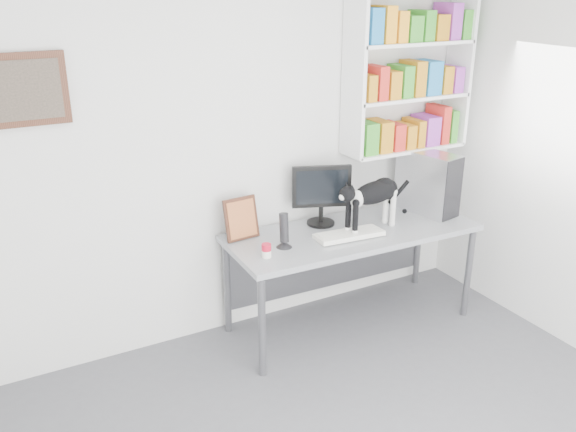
{
  "coord_description": "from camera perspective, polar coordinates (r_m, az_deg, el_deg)",
  "views": [
    {
      "loc": [
        -1.62,
        -1.82,
        2.48
      ],
      "look_at": [
        0.19,
        1.53,
        1.01
      ],
      "focal_mm": 38.0,
      "sensor_mm": 36.0,
      "label": 1
    }
  ],
  "objects": [
    {
      "name": "leaning_print",
      "position": [
        4.27,
        -4.41,
        -0.17
      ],
      "size": [
        0.26,
        0.12,
        0.31
      ],
      "primitive_type": "cube",
      "rotation": [
        0.0,
        0.0,
        0.09
      ],
      "color": "#4D2818",
      "rests_on": "desk"
    },
    {
      "name": "cat",
      "position": [
        4.44,
        7.94,
        1.02
      ],
      "size": [
        0.64,
        0.27,
        0.38
      ],
      "primitive_type": null,
      "rotation": [
        0.0,
        0.0,
        0.17
      ],
      "color": "black",
      "rests_on": "desk"
    },
    {
      "name": "speaker",
      "position": [
        4.13,
        -0.37,
        -1.31
      ],
      "size": [
        0.13,
        0.13,
        0.26
      ],
      "primitive_type": "cylinder",
      "rotation": [
        0.0,
        0.0,
        -0.24
      ],
      "color": "black",
      "rests_on": "desk"
    },
    {
      "name": "pc_tower",
      "position": [
        4.87,
        12.91,
        3.11
      ],
      "size": [
        0.3,
        0.51,
        0.48
      ],
      "primitive_type": "cube",
      "rotation": [
        0.0,
        0.0,
        0.2
      ],
      "color": "#B9BABE",
      "rests_on": "desk"
    },
    {
      "name": "monitor",
      "position": [
        4.49,
        3.13,
        2.0
      ],
      "size": [
        0.48,
        0.35,
        0.47
      ],
      "primitive_type": "cube",
      "rotation": [
        0.0,
        0.0,
        -0.36
      ],
      "color": "black",
      "rests_on": "desk"
    },
    {
      "name": "wall_art",
      "position": [
        3.85,
        -23.75,
        10.72
      ],
      "size": [
        0.52,
        0.04,
        0.42
      ],
      "primitive_type": "cube",
      "color": "#4D2818",
      "rests_on": "room"
    },
    {
      "name": "desk",
      "position": [
        4.65,
        5.89,
        -5.73
      ],
      "size": [
        1.88,
        0.78,
        0.78
      ],
      "primitive_type": "cube",
      "rotation": [
        0.0,
        0.0,
        -0.03
      ],
      "color": "gray",
      "rests_on": "room"
    },
    {
      "name": "room",
      "position": [
        2.68,
        12.04,
        -4.29
      ],
      "size": [
        4.01,
        4.01,
        2.7
      ],
      "color": "#4C4C50",
      "rests_on": "ground"
    },
    {
      "name": "keyboard",
      "position": [
        4.36,
        5.72,
        -1.73
      ],
      "size": [
        0.51,
        0.23,
        0.04
      ],
      "primitive_type": "cube",
      "rotation": [
        0.0,
        0.0,
        -0.09
      ],
      "color": "white",
      "rests_on": "desk"
    },
    {
      "name": "bookshelf",
      "position": [
        4.79,
        11.27,
        13.2
      ],
      "size": [
        1.03,
        0.28,
        1.24
      ],
      "primitive_type": "cube",
      "color": "white",
      "rests_on": "room"
    },
    {
      "name": "soup_can",
      "position": [
        4.01,
        -2.03,
        -3.26
      ],
      "size": [
        0.08,
        0.08,
        0.09
      ],
      "primitive_type": "cylinder",
      "rotation": [
        0.0,
        0.0,
        0.24
      ],
      "color": "red",
      "rests_on": "desk"
    }
  ]
}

